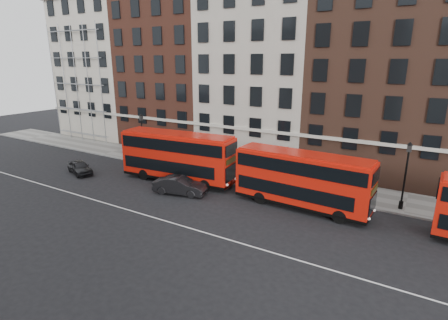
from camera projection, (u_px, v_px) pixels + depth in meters
The scene contains 12 objects.
ground at pixel (165, 206), 27.88m from camera, with size 120.00×120.00×0.00m, color black.
pavement at pixel (230, 171), 36.51m from camera, with size 80.00×5.00×0.15m, color slate.
kerb at pixel (218, 178), 34.45m from camera, with size 80.00×0.30×0.16m, color gray.
road_centre_line at pixel (147, 216), 26.23m from camera, with size 70.00×0.12×0.01m, color white.
building_terrace at pixel (261, 69), 39.92m from camera, with size 64.00×11.95×22.00m.
bus_b at pixel (177, 156), 33.05m from camera, with size 11.39×3.67×4.71m.
bus_c at pixel (301, 179), 27.08m from camera, with size 10.69×3.08×4.44m.
car_rear at pixel (80, 167), 35.76m from camera, with size 1.58×3.93×1.34m, color black.
car_front at pixel (180, 186), 30.29m from camera, with size 1.61×4.63×1.52m, color black.
lamp_post_left at pixel (142, 135), 39.64m from camera, with size 0.44×0.44×5.33m.
lamp_post_right at pixel (406, 173), 26.29m from camera, with size 0.44×0.44×5.33m.
iron_railings at pixel (240, 161), 38.16m from camera, with size 6.60×0.06×1.00m, color black, non-canonical shape.
Camera 1 is at (17.33, -19.64, 11.29)m, focal length 28.00 mm.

